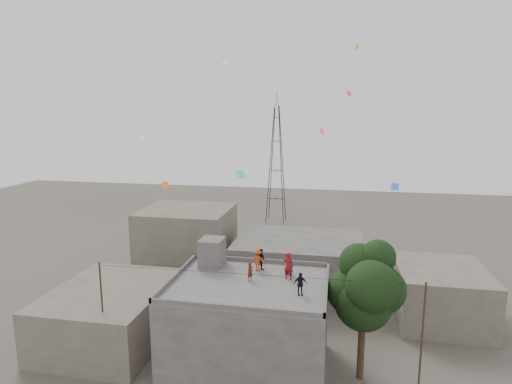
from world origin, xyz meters
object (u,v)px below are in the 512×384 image
Objects in this scene: stair_head_box at (212,252)px; person_red_adult at (289,266)px; transmission_tower at (276,164)px; person_dark_adult at (300,284)px; tree at (367,288)px.

stair_head_box is 1.10× the size of person_red_adult.
transmission_tower is 41.90m from person_dark_adult.
stair_head_box is at bearing 130.10° from person_dark_adult.
stair_head_box is 7.59m from person_dark_adult.
stair_head_box is at bearing 4.94° from person_red_adult.
person_dark_adult is (7.38, -41.19, -2.27)m from transmission_tower.
stair_head_box is 5.80m from person_red_adult.
transmission_tower is (-11.37, 39.40, 2.97)m from tree.
transmission_tower is at bearing 80.19° from person_dark_adult.
person_dark_adult is (-3.99, -1.78, 0.70)m from tree.
person_red_adult reaches higher than person_dark_adult.
person_red_adult is at bearing 92.30° from person_dark_adult.
stair_head_box is 0.10× the size of transmission_tower.
person_red_adult is at bearing -14.36° from stair_head_box.
transmission_tower reaches higher than tree.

